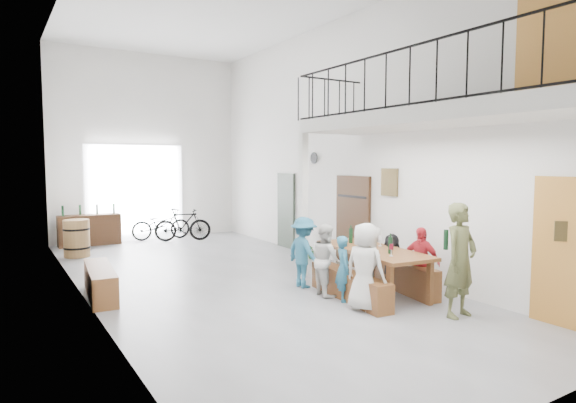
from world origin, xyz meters
TOP-DOWN VIEW (x-y plane):
  - floor at (0.00, 0.00)m, footprint 12.00×12.00m
  - room_walls at (0.00, 0.00)m, footprint 12.00×12.00m
  - gateway_portal at (-0.40, 5.94)m, footprint 2.80×0.08m
  - right_wall_decor at (2.70, -1.87)m, footprint 0.07×8.28m
  - balcony at (1.98, -3.13)m, footprint 1.52×5.62m
  - tasting_table at (1.62, -2.17)m, footprint 1.19×2.41m
  - bench_inner at (1.02, -2.26)m, footprint 0.53×2.04m
  - bench_wall at (2.22, -2.08)m, footprint 0.69×2.31m
  - tableware at (1.60, -2.14)m, footprint 0.63×1.40m
  - side_bench at (-2.50, 0.10)m, footprint 0.56×1.84m
  - oak_barrel at (-2.30, 4.10)m, footprint 0.62×0.62m
  - serving_counter at (-1.75, 5.65)m, footprint 1.62×0.47m
  - counter_bottles at (-1.75, 5.67)m, footprint 1.37×0.13m
  - guest_left_a at (0.84, -2.86)m, footprint 0.62×0.77m
  - guest_left_b at (0.88, -2.28)m, footprint 0.40×0.47m
  - guest_left_c at (0.85, -1.83)m, footprint 0.56×0.67m
  - guest_left_d at (0.82, -1.19)m, footprint 0.53×0.87m
  - guest_right_a at (2.20, -2.73)m, footprint 0.48×0.75m
  - guest_right_b at (2.11, -2.12)m, footprint 0.53×0.98m
  - guest_right_c at (2.27, -1.50)m, footprint 0.51×0.60m
  - host_standing at (1.85, -3.83)m, footprint 0.66×0.48m
  - potted_plant at (2.45, 0.89)m, footprint 0.40×0.36m
  - bicycle_near at (0.24, 5.60)m, footprint 1.75×0.71m
  - bicycle_far at (0.69, 4.98)m, footprint 1.67×0.92m

SIDE VIEW (x-z plane):
  - floor at x=0.00m, z-range 0.00..0.00m
  - potted_plant at x=2.45m, z-range 0.00..0.39m
  - bench_inner at x=1.02m, z-range 0.00..0.46m
  - side_bench at x=-2.50m, z-range 0.00..0.51m
  - bench_wall at x=2.22m, z-range 0.00..0.53m
  - serving_counter at x=-1.75m, z-range 0.00..0.85m
  - bicycle_near at x=0.24m, z-range 0.00..0.90m
  - oak_barrel at x=-2.30m, z-range 0.00..0.91m
  - bicycle_far at x=0.69m, z-range 0.00..0.97m
  - guest_right_b at x=2.11m, z-range 0.00..1.00m
  - guest_right_c at x=2.27m, z-range 0.00..1.05m
  - guest_left_b at x=0.88m, z-range 0.00..1.09m
  - guest_right_a at x=2.20m, z-range 0.00..1.19m
  - guest_left_c at x=0.85m, z-range 0.00..1.24m
  - guest_left_d at x=0.82m, z-range 0.00..1.30m
  - guest_left_a at x=0.84m, z-range 0.00..1.37m
  - tasting_table at x=1.62m, z-range 0.31..1.10m
  - host_standing at x=1.85m, z-range 0.00..1.70m
  - tableware at x=1.60m, z-range 0.76..1.11m
  - counter_bottles at x=-1.75m, z-range 0.85..1.13m
  - gateway_portal at x=-0.40m, z-range 0.00..2.80m
  - right_wall_decor at x=2.70m, z-range -0.80..4.28m
  - balcony at x=1.98m, z-range 0.97..4.96m
  - room_walls at x=0.00m, z-range -2.45..9.55m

